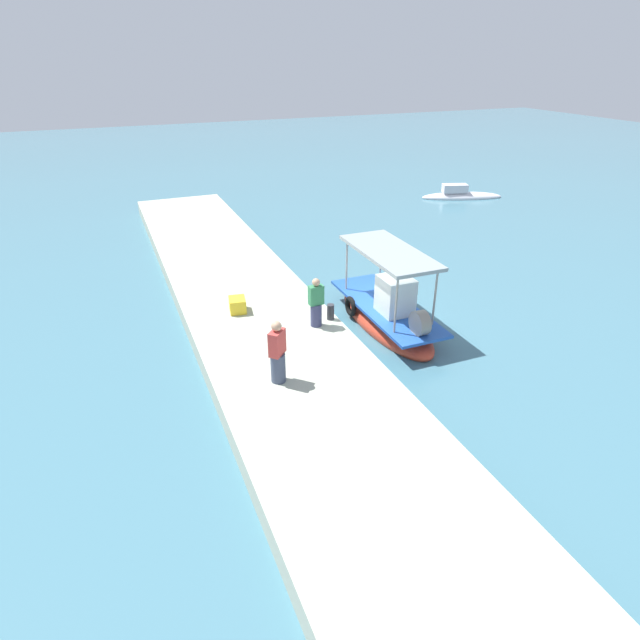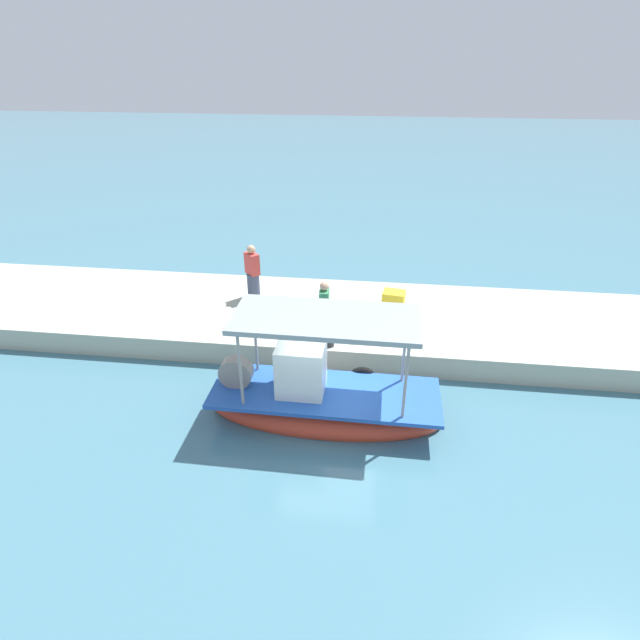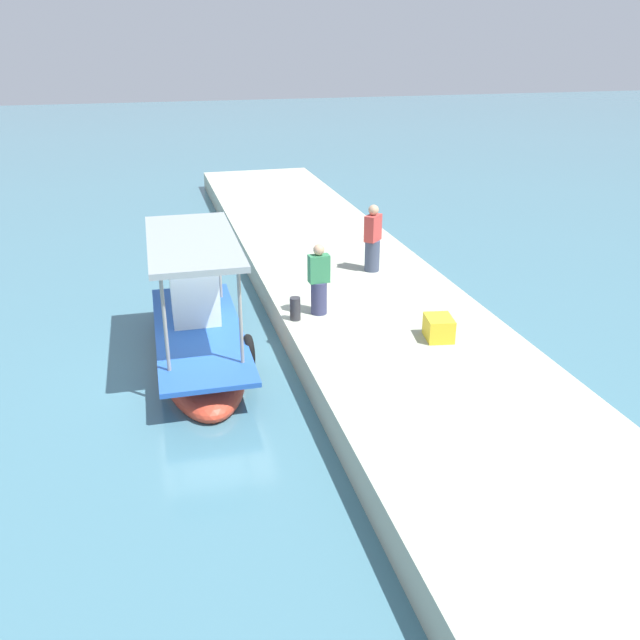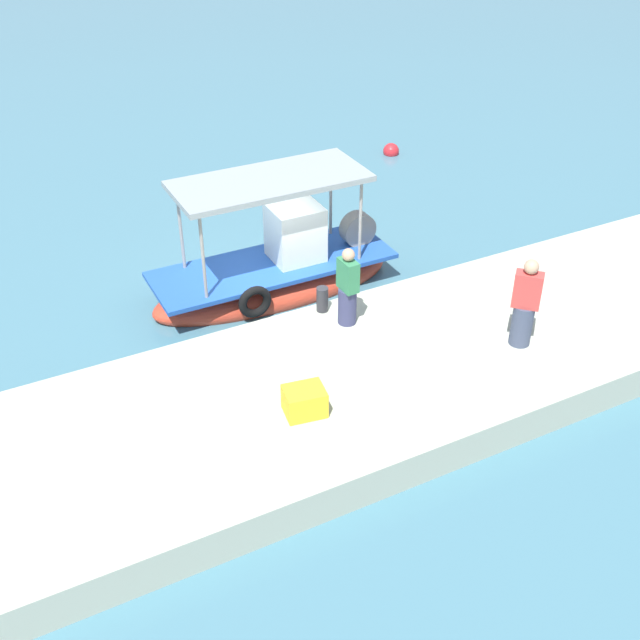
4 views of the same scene
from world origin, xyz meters
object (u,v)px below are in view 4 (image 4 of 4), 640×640
Objects in this scene: mooring_bollard at (322,299)px; cargo_crate at (304,401)px; main_fishing_boat at (277,272)px; marker_buoy at (391,151)px; fisherman_near_bollard at (525,307)px; fisherman_by_crate at (348,290)px.

mooring_bollard reaches higher than cargo_crate.
main_fishing_boat is 10.77× the size of mooring_bollard.
marker_buoy is (8.40, 10.72, -0.83)m from cargo_crate.
fisherman_by_crate is (-2.56, 2.14, -0.07)m from fisherman_near_bollard.
marker_buoy is (6.65, 8.03, -0.85)m from mooring_bollard.
mooring_bollard is 10.46m from marker_buoy.
main_fishing_boat is 3.45× the size of fisherman_by_crate.
mooring_bollard is at bearing 110.98° from fisherman_by_crate.
fisherman_near_bollard reaches higher than cargo_crate.
cargo_crate is 1.36× the size of marker_buoy.
fisherman_near_bollard is 2.66× the size of cargo_crate.
fisherman_by_crate is at bearing -69.02° from mooring_bollard.
cargo_crate is 13.64m from marker_buoy.
fisherman_by_crate is (0.25, -2.76, 0.94)m from main_fishing_boat.
fisherman_by_crate is 2.43× the size of cargo_crate.
fisherman_by_crate is at bearing -84.73° from main_fishing_boat.
cargo_crate reaches higher than marker_buoy.
fisherman_near_bollard is at bearing -60.14° from main_fishing_boat.
cargo_crate is at bearing -109.60° from main_fishing_boat.
marker_buoy is (3.86, 10.78, -1.41)m from fisherman_near_bollard.
cargo_crate is (-1.75, -2.69, -0.02)m from mooring_bollard.
fisherman_near_bollard is 3.34m from fisherman_by_crate.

